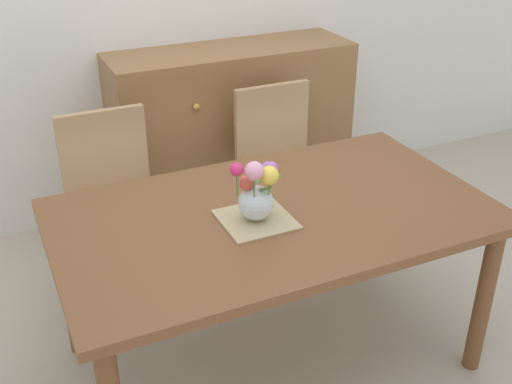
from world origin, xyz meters
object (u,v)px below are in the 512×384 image
Objects in this scene: chair_right at (281,159)px; flower_vase at (257,193)px; chair_left at (113,192)px; dresser at (232,132)px; dining_table at (274,229)px.

chair_right is 3.55× the size of flower_vase.
chair_left is at bearing 0.00° from chair_right.
chair_left is 0.64× the size of dresser.
dresser reaches higher than dining_table.
dining_table is 1.39m from dresser.
flower_vase reaches higher than chair_left.
flower_vase reaches higher than chair_right.
dresser is 1.50m from flower_vase.
flower_vase is (-0.09, -0.04, 0.20)m from dining_table.
chair_left is 0.90m from chair_right.
dresser is at bearing 70.90° from flower_vase.
dining_table is at bearing -106.09° from dresser.
chair_right is (0.45, 0.83, -0.13)m from dining_table.
dresser is at bearing 73.91° from dining_table.
flower_vase is (-0.54, -0.87, 0.34)m from chair_right.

